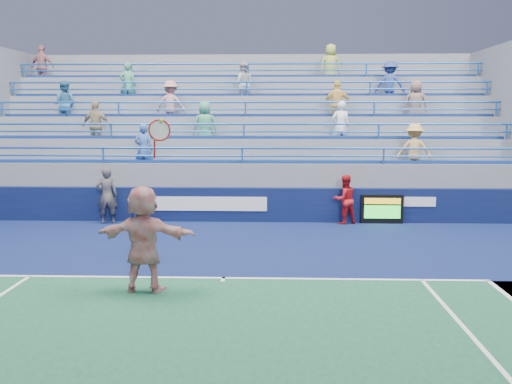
{
  "coord_description": "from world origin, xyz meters",
  "views": [
    {
      "loc": [
        1.08,
        -11.5,
        3.38
      ],
      "look_at": [
        0.59,
        2.5,
        1.5
      ],
      "focal_mm": 40.0,
      "sensor_mm": 36.0,
      "label": 1
    }
  ],
  "objects_px": {
    "judge_chair": "(142,215)",
    "ball_girl": "(345,200)",
    "tennis_player": "(144,239)",
    "line_judge": "(107,196)",
    "serve_speed_board": "(382,209)"
  },
  "relations": [
    {
      "from": "serve_speed_board",
      "to": "line_judge",
      "type": "relative_size",
      "value": 0.74
    },
    {
      "from": "judge_chair",
      "to": "ball_girl",
      "type": "relative_size",
      "value": 0.58
    },
    {
      "from": "judge_chair",
      "to": "tennis_player",
      "type": "height_order",
      "value": "tennis_player"
    },
    {
      "from": "tennis_player",
      "to": "line_judge",
      "type": "xyz_separation_m",
      "value": [
        -2.77,
        6.9,
        -0.15
      ]
    },
    {
      "from": "tennis_player",
      "to": "judge_chair",
      "type": "bearing_deg",
      "value": 103.71
    },
    {
      "from": "tennis_player",
      "to": "line_judge",
      "type": "bearing_deg",
      "value": 111.91
    },
    {
      "from": "judge_chair",
      "to": "line_judge",
      "type": "xyz_separation_m",
      "value": [
        -1.09,
        0.01,
        0.61
      ]
    },
    {
      "from": "tennis_player",
      "to": "line_judge",
      "type": "height_order",
      "value": "tennis_player"
    },
    {
      "from": "judge_chair",
      "to": "ball_girl",
      "type": "xyz_separation_m",
      "value": [
        6.36,
        0.23,
        0.49
      ]
    },
    {
      "from": "serve_speed_board",
      "to": "judge_chair",
      "type": "xyz_separation_m",
      "value": [
        -7.55,
        -0.31,
        -0.17
      ]
    },
    {
      "from": "judge_chair",
      "to": "serve_speed_board",
      "type": "bearing_deg",
      "value": 2.34
    },
    {
      "from": "ball_girl",
      "to": "line_judge",
      "type": "bearing_deg",
      "value": -21.02
    },
    {
      "from": "serve_speed_board",
      "to": "ball_girl",
      "type": "distance_m",
      "value": 1.23
    },
    {
      "from": "serve_speed_board",
      "to": "line_judge",
      "type": "bearing_deg",
      "value": -178.02
    },
    {
      "from": "tennis_player",
      "to": "ball_girl",
      "type": "distance_m",
      "value": 8.52
    }
  ]
}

